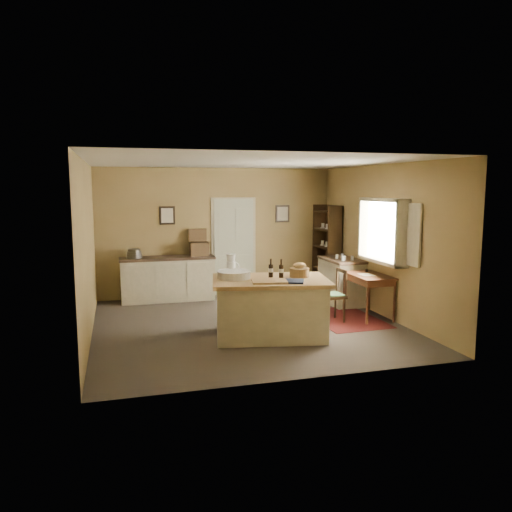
% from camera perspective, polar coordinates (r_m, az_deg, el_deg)
% --- Properties ---
extents(ground, '(5.00, 5.00, 0.00)m').
position_cam_1_polar(ground, '(8.48, -1.00, -7.85)').
color(ground, '#50463D').
rests_on(ground, ground).
extents(wall_back, '(5.00, 0.10, 2.70)m').
position_cam_1_polar(wall_back, '(10.64, -4.44, 2.74)').
color(wall_back, olive).
rests_on(wall_back, ground).
extents(wall_front, '(5.00, 0.10, 2.70)m').
position_cam_1_polar(wall_front, '(5.85, 5.18, -1.49)').
color(wall_front, olive).
rests_on(wall_front, ground).
extents(wall_left, '(0.10, 5.00, 2.70)m').
position_cam_1_polar(wall_left, '(7.96, -18.71, 0.62)').
color(wall_left, olive).
rests_on(wall_left, ground).
extents(wall_right, '(0.10, 5.00, 2.70)m').
position_cam_1_polar(wall_right, '(9.17, 14.27, 1.70)').
color(wall_right, olive).
rests_on(wall_right, ground).
extents(ceiling, '(5.00, 5.00, 0.00)m').
position_cam_1_polar(ceiling, '(8.17, -1.05, 10.69)').
color(ceiling, silver).
rests_on(ceiling, wall_back).
extents(door, '(0.97, 0.06, 2.11)m').
position_cam_1_polar(door, '(10.72, -2.56, 1.21)').
color(door, beige).
rests_on(door, ground).
extents(framed_prints, '(2.82, 0.02, 0.38)m').
position_cam_1_polar(framed_prints, '(10.63, -3.38, 4.75)').
color(framed_prints, black).
rests_on(framed_prints, ground).
extents(window, '(0.25, 1.99, 1.12)m').
position_cam_1_polar(window, '(8.94, 14.53, 2.82)').
color(window, beige).
rests_on(window, ground).
extents(work_island, '(1.94, 1.45, 1.20)m').
position_cam_1_polar(work_island, '(7.72, 1.55, -5.74)').
color(work_island, beige).
rests_on(work_island, ground).
extents(sideboard, '(1.90, 0.54, 1.18)m').
position_cam_1_polar(sideboard, '(10.30, -10.01, -2.40)').
color(sideboard, beige).
rests_on(sideboard, ground).
extents(rug, '(1.14, 1.63, 0.01)m').
position_cam_1_polar(rug, '(8.98, 10.09, -7.04)').
color(rug, '#571411').
rests_on(rug, ground).
extents(writing_desk, '(0.59, 0.97, 0.82)m').
position_cam_1_polar(writing_desk, '(9.04, 12.77, -2.68)').
color(writing_desk, '#3B1D10').
rests_on(writing_desk, ground).
extents(desk_chair, '(0.43, 0.43, 0.89)m').
position_cam_1_polar(desk_chair, '(8.68, 8.59, -4.54)').
color(desk_chair, black).
rests_on(desk_chair, ground).
extents(right_cabinet, '(0.60, 1.07, 0.99)m').
position_cam_1_polar(right_cabinet, '(10.06, 9.71, -2.79)').
color(right_cabinet, beige).
rests_on(right_cabinet, ground).
extents(shelving_unit, '(0.33, 0.86, 1.92)m').
position_cam_1_polar(shelving_unit, '(10.92, 8.30, 0.74)').
color(shelving_unit, black).
rests_on(shelving_unit, ground).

